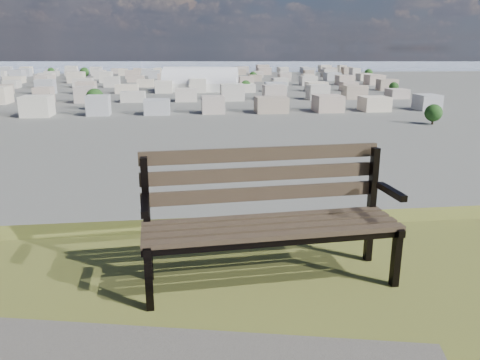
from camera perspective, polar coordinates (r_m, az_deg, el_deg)
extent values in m
cube|color=#433827|center=(3.48, 4.71, -6.80)|extent=(1.99, 0.22, 0.04)
cube|color=#433827|center=(3.60, 4.15, -6.00)|extent=(1.99, 0.22, 0.04)
cube|color=#433827|center=(3.72, 3.63, -5.26)|extent=(1.99, 0.22, 0.04)
cube|color=#433827|center=(3.84, 3.14, -4.56)|extent=(1.99, 0.22, 0.04)
cube|color=#433827|center=(3.86, 2.87, -1.65)|extent=(1.99, 0.16, 0.11)
cube|color=#433827|center=(3.84, 2.81, 0.76)|extent=(1.99, 0.16, 0.11)
cube|color=#433827|center=(3.83, 2.75, 3.18)|extent=(1.99, 0.16, 0.11)
cube|color=black|center=(3.45, -11.06, -11.69)|extent=(0.06, 0.07, 0.49)
cube|color=black|center=(3.78, -11.27, -4.81)|extent=(0.06, 0.07, 1.02)
cube|color=black|center=(3.56, -11.24, -7.06)|extent=(0.09, 0.56, 0.06)
cube|color=black|center=(3.42, -11.49, -3.13)|extent=(0.08, 0.40, 0.05)
cube|color=black|center=(3.90, 18.50, -8.91)|extent=(0.06, 0.07, 0.49)
cube|color=black|center=(4.20, 15.72, -3.03)|extent=(0.06, 0.07, 1.02)
cube|color=black|center=(4.00, 17.25, -4.91)|extent=(0.09, 0.56, 0.06)
cube|color=black|center=(3.87, 17.96, -1.35)|extent=(0.08, 0.40, 0.05)
cube|color=black|center=(3.49, 4.73, -7.62)|extent=(1.99, 0.17, 0.04)
cube|color=black|center=(3.86, 3.09, -5.20)|extent=(1.99, 0.17, 0.04)
cube|color=silver|center=(312.29, -4.79, 11.25)|extent=(50.85, 28.68, 5.33)
cylinder|color=white|center=(312.09, -4.81, 11.74)|extent=(50.85, 28.68, 20.25)
cube|color=beige|center=(210.29, -23.55, 8.09)|extent=(11.00, 11.00, 7.00)
cube|color=#B5A69B|center=(204.86, -17.04, 8.53)|extent=(11.00, 11.00, 7.00)
cube|color=#B7A191|center=(202.15, -10.26, 8.87)|extent=(11.00, 11.00, 7.00)
cube|color=#A6A6AB|center=(202.28, -3.37, 9.10)|extent=(11.00, 11.00, 7.00)
cube|color=beige|center=(205.23, 3.41, 9.19)|extent=(11.00, 11.00, 7.00)
cube|color=tan|center=(210.89, 9.92, 9.16)|extent=(11.00, 11.00, 7.00)
cube|color=beige|center=(219.05, 16.02, 9.03)|extent=(11.00, 11.00, 7.00)
cube|color=beige|center=(229.44, 21.62, 8.82)|extent=(11.00, 11.00, 7.00)
cube|color=#B7A191|center=(261.40, -23.12, 9.39)|extent=(11.00, 11.00, 7.00)
cube|color=#A6A6AB|center=(255.93, -17.88, 9.77)|extent=(11.00, 11.00, 7.00)
cube|color=beige|center=(252.63, -12.45, 10.09)|extent=(11.00, 11.00, 7.00)
cube|color=tan|center=(251.59, -6.92, 10.31)|extent=(11.00, 11.00, 7.00)
cube|color=beige|center=(252.83, -1.38, 10.45)|extent=(11.00, 11.00, 7.00)
cube|color=beige|center=(256.33, 4.05, 10.49)|extent=(11.00, 11.00, 7.00)
cube|color=beige|center=(261.98, 9.30, 10.44)|extent=(11.00, 11.00, 7.00)
cube|color=#B5A69B|center=(269.66, 14.28, 10.31)|extent=(11.00, 11.00, 7.00)
cube|color=#B7A191|center=(279.20, 18.95, 10.12)|extent=(11.00, 11.00, 7.00)
cube|color=beige|center=(319.82, -27.02, 9.88)|extent=(11.00, 11.00, 7.00)
cube|color=tan|center=(312.61, -22.83, 10.26)|extent=(11.00, 11.00, 7.00)
cube|color=beige|center=(307.12, -18.45, 10.60)|extent=(11.00, 11.00, 7.00)
cube|color=beige|center=(303.43, -13.93, 10.89)|extent=(11.00, 11.00, 7.00)
cube|color=beige|center=(301.61, -9.31, 11.11)|extent=(11.00, 11.00, 7.00)
cube|color=#B5A69B|center=(301.69, -4.67, 11.26)|extent=(11.00, 11.00, 7.00)
cube|color=#B7A191|center=(303.68, -0.05, 11.34)|extent=(11.00, 11.00, 7.00)
cube|color=#A6A6AB|center=(307.53, 4.48, 11.35)|extent=(11.00, 11.00, 7.00)
cube|color=beige|center=(313.18, 8.87, 11.29)|extent=(11.00, 11.00, 7.00)
cube|color=tan|center=(320.53, 13.09, 11.18)|extent=(11.00, 11.00, 7.00)
cube|color=beige|center=(329.47, 17.08, 11.01)|extent=(11.00, 11.00, 7.00)
cube|color=beige|center=(370.87, -26.25, 10.56)|extent=(11.00, 11.00, 7.00)
cube|color=#B5A69B|center=(363.88, -22.62, 10.89)|extent=(11.00, 11.00, 7.00)
cube|color=#B7A191|center=(358.37, -18.85, 11.19)|extent=(11.00, 11.00, 7.00)
cube|color=#A6A6AB|center=(354.40, -14.98, 11.45)|extent=(11.00, 11.00, 7.00)
cube|color=beige|center=(352.03, -11.03, 11.66)|extent=(11.00, 11.00, 7.00)
cube|color=tan|center=(351.28, -7.04, 11.82)|extent=(11.00, 11.00, 7.00)
cube|color=beige|center=(352.17, -3.05, 11.93)|extent=(11.00, 11.00, 7.00)
cube|color=beige|center=(354.69, 0.91, 11.97)|extent=(11.00, 11.00, 7.00)
cube|color=beige|center=(358.80, 4.79, 11.96)|extent=(11.00, 11.00, 7.00)
cube|color=#B5A69B|center=(364.44, 8.57, 11.91)|extent=(11.00, 11.00, 7.00)
cube|color=#B7A191|center=(371.56, 12.21, 11.80)|extent=(11.00, 11.00, 7.00)
cube|color=#A6A6AB|center=(380.05, 15.71, 11.66)|extent=(11.00, 11.00, 7.00)
cube|color=tan|center=(422.01, -25.65, 11.07)|extent=(11.00, 11.00, 7.00)
cube|color=beige|center=(415.19, -22.46, 11.37)|extent=(11.00, 11.00, 7.00)
cube|color=beige|center=(409.67, -19.16, 11.64)|extent=(11.00, 11.00, 7.00)
cube|color=beige|center=(405.49, -15.77, 11.87)|extent=(11.00, 11.00, 7.00)
cube|color=#B5A69B|center=(402.70, -12.32, 12.07)|extent=(11.00, 11.00, 7.00)
cube|color=#B7A191|center=(401.33, -8.83, 12.23)|extent=(11.00, 11.00, 7.00)
cube|color=#A6A6AB|center=(401.40, -5.33, 12.35)|extent=(11.00, 11.00, 7.00)
cube|color=beige|center=(402.89, -1.83, 12.42)|extent=(11.00, 11.00, 7.00)
cube|color=tan|center=(405.81, 1.62, 12.44)|extent=(11.00, 11.00, 7.00)
cube|color=beige|center=(410.10, 5.02, 12.43)|extent=(11.00, 11.00, 7.00)
cube|color=beige|center=(415.74, 8.34, 12.37)|extent=(11.00, 11.00, 7.00)
cube|color=beige|center=(422.68, 11.55, 12.27)|extent=(11.00, 11.00, 7.00)
cube|color=#B5A69B|center=(430.83, 14.65, 12.15)|extent=(11.00, 11.00, 7.00)
cube|color=#A6A6AB|center=(473.21, -25.19, 11.47)|extent=(11.00, 11.00, 7.00)
cube|color=beige|center=(466.53, -22.33, 11.74)|extent=(11.00, 11.00, 7.00)
cube|color=tan|center=(460.99, -19.39, 11.98)|extent=(11.00, 11.00, 7.00)
cube|color=beige|center=(456.65, -16.39, 12.20)|extent=(11.00, 11.00, 7.00)
cube|color=beige|center=(453.54, -13.33, 12.39)|extent=(11.00, 11.00, 7.00)
cube|color=beige|center=(451.69, -10.23, 12.54)|extent=(11.00, 11.00, 7.00)
cube|color=#B5A69B|center=(451.11, -7.11, 12.66)|extent=(11.00, 11.00, 7.00)
cube|color=#B7A191|center=(451.81, -3.99, 12.75)|extent=(11.00, 11.00, 7.00)
cube|color=#A6A6AB|center=(453.77, -0.89, 12.80)|extent=(11.00, 11.00, 7.00)
cube|color=beige|center=(456.99, 2.18, 12.81)|extent=(11.00, 11.00, 7.00)
cube|color=tan|center=(461.43, 5.20, 12.78)|extent=(11.00, 11.00, 7.00)
cube|color=beige|center=(467.07, 8.15, 12.73)|extent=(11.00, 11.00, 7.00)
cube|color=beige|center=(473.86, 11.03, 12.64)|extent=(11.00, 11.00, 7.00)
cube|color=beige|center=(481.75, 13.81, 12.53)|extent=(11.00, 11.00, 7.00)
cube|color=#B7A191|center=(524.46, -24.81, 11.79)|extent=(11.00, 11.00, 7.00)
cube|color=#A6A6AB|center=(517.88, -22.23, 12.03)|extent=(11.00, 11.00, 7.00)
cube|color=beige|center=(512.33, -19.58, 12.26)|extent=(11.00, 11.00, 7.00)
cube|color=tan|center=(507.87, -16.88, 12.46)|extent=(11.00, 11.00, 7.00)
cube|color=beige|center=(504.50, -14.13, 12.64)|extent=(11.00, 11.00, 7.00)
cube|color=beige|center=(502.27, -11.35, 12.79)|extent=(11.00, 11.00, 7.00)
cube|color=beige|center=(501.17, -8.54, 12.91)|extent=(11.00, 11.00, 7.00)
cube|color=#B5A69B|center=(501.22, -5.73, 13.00)|extent=(11.00, 11.00, 7.00)
cube|color=#B7A191|center=(502.42, -2.92, 13.06)|extent=(11.00, 11.00, 7.00)
cube|color=#A6A6AB|center=(504.76, -0.13, 13.10)|extent=(11.00, 11.00, 7.00)
cube|color=beige|center=(508.22, 2.63, 13.10)|extent=(11.00, 11.00, 7.00)
cube|color=tan|center=(512.78, 5.35, 13.07)|extent=(11.00, 11.00, 7.00)
cube|color=beige|center=(518.42, 8.01, 13.02)|extent=(11.00, 11.00, 7.00)
cube|color=beige|center=(525.09, 10.60, 12.94)|extent=(11.00, 11.00, 7.00)
cube|color=beige|center=(532.76, 13.13, 12.84)|extent=(11.00, 11.00, 7.00)
cube|color=#B5A69B|center=(583.14, -26.80, 11.82)|extent=(11.00, 11.00, 7.00)
cube|color=#B7A191|center=(575.73, -24.50, 12.05)|extent=(11.00, 11.00, 7.00)
cube|color=#A6A6AB|center=(569.24, -22.15, 12.27)|extent=(11.00, 11.00, 7.00)
cube|color=beige|center=(563.69, -19.74, 12.48)|extent=(11.00, 11.00, 7.00)
cube|color=tan|center=(559.12, -17.28, 12.67)|extent=(11.00, 11.00, 7.00)
cube|color=beige|center=(555.55, -14.79, 12.84)|extent=(11.00, 11.00, 7.00)
cube|color=beige|center=(553.00, -12.26, 12.98)|extent=(11.00, 11.00, 7.00)
cube|color=beige|center=(551.48, -9.71, 13.10)|extent=(11.00, 11.00, 7.00)
cube|color=#B5A69B|center=(551.00, -7.15, 13.20)|extent=(11.00, 11.00, 7.00)
cube|color=#B7A191|center=(551.57, -4.59, 13.27)|extent=(11.00, 11.00, 7.00)
cube|color=#A6A6AB|center=(553.18, -2.04, 13.32)|extent=(11.00, 11.00, 7.00)
cube|color=beige|center=(555.82, 0.49, 13.34)|extent=(11.00, 11.00, 7.00)
cube|color=tan|center=(559.48, 3.00, 13.33)|extent=(11.00, 11.00, 7.00)
cube|color=beige|center=(564.14, 5.47, 13.31)|extent=(11.00, 11.00, 7.00)
cube|color=beige|center=(569.78, 7.89, 13.26)|extent=(11.00, 11.00, 7.00)
cube|color=beige|center=(576.35, 10.26, 13.18)|extent=(11.00, 11.00, 7.00)
cube|color=#B5A69B|center=(583.84, 12.57, 13.09)|extent=(11.00, 11.00, 7.00)
cylinder|color=#312418|center=(186.33, 22.42, 6.61)|extent=(0.80, 0.80, 2.10)
sphere|color=#163412|center=(185.92, 22.52, 7.57)|extent=(6.30, 6.30, 6.30)
cylinder|color=#312418|center=(225.36, -17.18, 8.56)|extent=(0.80, 0.80, 2.70)
sphere|color=#163412|center=(224.94, -17.26, 9.59)|extent=(8.10, 8.10, 8.10)
cylinder|color=#312418|center=(310.69, 18.20, 10.20)|extent=(0.80, 0.80, 1.95)
sphere|color=#163412|center=(310.46, 18.24, 10.74)|extent=(5.85, 5.85, 5.85)
cylinder|color=#312418|center=(405.95, 1.62, 12.11)|extent=(0.80, 0.80, 2.25)
sphere|color=#163412|center=(405.75, 1.63, 12.58)|extent=(6.75, 6.75, 6.75)
cylinder|color=#312418|center=(469.70, -18.39, 11.87)|extent=(0.80, 0.80, 2.85)
sphere|color=#163412|center=(469.49, -18.44, 12.39)|extent=(8.55, 8.55, 8.55)
cylinder|color=#312418|center=(517.48, -21.99, 11.80)|extent=(0.80, 0.80, 2.40)
sphere|color=#163412|center=(517.32, -22.03, 12.19)|extent=(7.20, 7.20, 7.20)
cylinder|color=#312418|center=(304.39, 0.71, 10.89)|extent=(0.80, 0.80, 2.10)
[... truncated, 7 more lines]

